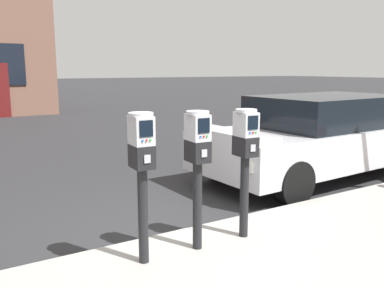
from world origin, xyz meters
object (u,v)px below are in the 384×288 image
Objects in this scene: parking_meter_twin_adjacent at (198,155)px; parking_meter_near_kerb at (142,161)px; parked_car_red_compact at (320,135)px; parking_meter_end_of_row at (245,150)px.

parking_meter_near_kerb is at bearing -87.31° from parking_meter_twin_adjacent.
parked_car_red_compact is (3.52, 1.64, -0.33)m from parking_meter_twin_adjacent.
parking_meter_twin_adjacent is 1.01× the size of parking_meter_end_of_row.
parking_meter_twin_adjacent is (0.57, -0.00, -0.01)m from parking_meter_near_kerb.
parking_meter_twin_adjacent is at bearing 22.21° from parked_car_red_compact.
parking_meter_near_kerb is 1.14m from parking_meter_end_of_row.
parking_meter_near_kerb reaches higher than parking_meter_twin_adjacent.
parked_car_red_compact is at bearing 114.56° from parking_meter_near_kerb.
parking_meter_twin_adjacent is 0.30× the size of parked_car_red_compact.
parking_meter_near_kerb is 1.01× the size of parking_meter_twin_adjacent.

